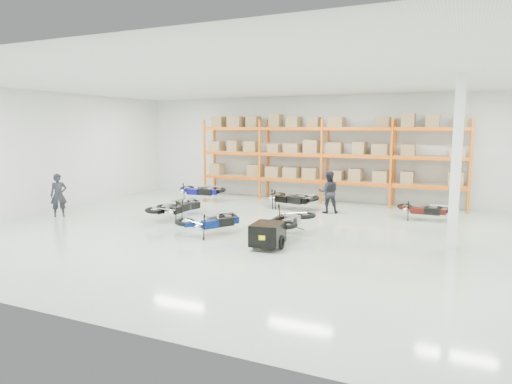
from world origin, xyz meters
The scene contains 14 objects.
room centered at (0.00, 0.00, 2.25)m, with size 18.00×18.00×18.00m.
pallet_rack centered at (0.00, 6.45, 2.26)m, with size 11.28×0.98×3.62m.
structural_column centered at (5.20, 0.50, 2.25)m, with size 0.25×0.25×4.50m, color white.
moto_blue_centre centered at (-1.32, -0.84, 0.53)m, with size 0.77×1.74×1.06m, color #081753, non-canonical shape.
moto_silver_left centered at (-3.66, 1.20, 0.50)m, with size 0.73×1.63×1.00m, color silver, non-canonical shape.
moto_black_far_left centered at (-3.62, 0.52, 0.54)m, with size 0.78×1.76×1.08m, color black, non-canonical shape.
moto_touring_right centered at (0.81, 0.05, 0.58)m, with size 0.84×1.89×1.15m, color black, non-canonical shape.
trailer centered at (0.81, -1.55, 0.39)m, with size 0.85×1.63×0.67m.
moto_back_a centered at (-4.98, 4.56, 0.57)m, with size 0.83×1.87×1.14m, color #0C0C6C, non-canonical shape.
moto_back_b centered at (-0.67, 4.32, 0.54)m, with size 0.79×1.77×1.08m, color #ABB1B5, non-canonical shape.
moto_back_c centered at (-0.68, 4.21, 0.56)m, with size 0.81×1.82×1.11m, color black, non-canonical shape.
moto_back_d centered at (4.21, 4.12, 0.48)m, with size 0.69×1.56×0.95m, color #44100D, non-canonical shape.
person_left centered at (-7.69, -0.61, 0.77)m, with size 0.56×0.37×1.54m, color #212129.
person_back centered at (0.87, 4.06, 0.79)m, with size 0.76×0.59×1.57m, color black.
Camera 1 is at (5.36, -12.28, 3.16)m, focal length 32.00 mm.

